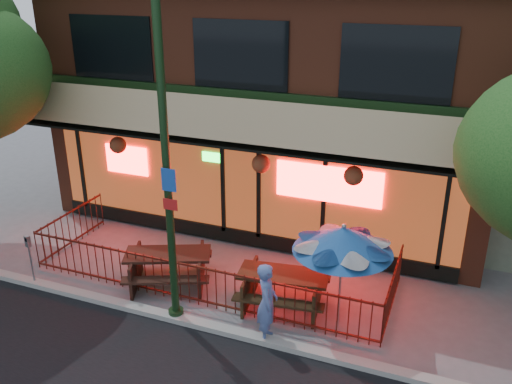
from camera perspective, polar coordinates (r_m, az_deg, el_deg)
ground at (r=12.21m, az=-7.43°, el=-11.94°), size 80.00×80.00×0.00m
curb at (r=11.83m, az=-8.63°, el=-12.94°), size 80.00×0.25×0.12m
restaurant_building at (r=16.88m, az=3.72°, el=12.99°), size 12.96×9.49×8.05m
patio_fence at (r=12.25m, az=-6.45°, el=-8.29°), size 8.44×2.62×1.00m
street_light at (r=10.45m, az=-9.32°, el=1.34°), size 0.43×0.32×7.00m
picnic_table_left at (r=12.79m, az=-9.22°, el=-7.47°), size 2.38×2.14×0.83m
picnic_table_right at (r=11.89m, az=2.88°, el=-9.70°), size 2.12×1.74×0.82m
patio_umbrella at (r=10.79m, az=9.16°, el=-4.94°), size 2.00×1.99×2.28m
pedestrian at (r=10.76m, az=1.18°, el=-11.55°), size 0.60×0.72×1.68m
parking_meter_near at (r=13.49m, az=-22.73°, el=-5.87°), size 0.13×0.11×1.28m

